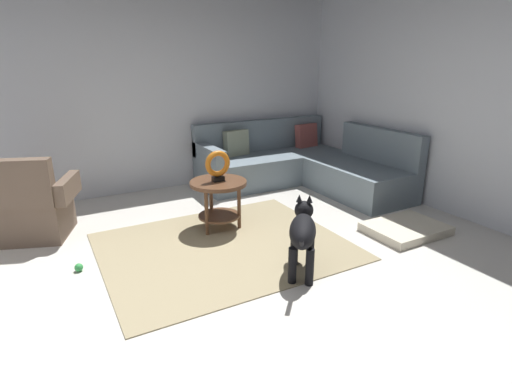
{
  "coord_description": "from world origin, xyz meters",
  "views": [
    {
      "loc": [
        -1.31,
        -2.59,
        1.75
      ],
      "look_at": [
        0.45,
        0.6,
        0.55
      ],
      "focal_mm": 28.2,
      "sensor_mm": 36.0,
      "label": 1
    }
  ],
  "objects_px": {
    "torus_sculpture": "(218,165)",
    "dog": "(303,232)",
    "side_table": "(219,192)",
    "armchair": "(33,208)",
    "dog_bed_mat": "(406,229)",
    "dog_toy_ball": "(79,267)",
    "sectional_couch": "(301,166)"
  },
  "relations": [
    {
      "from": "side_table",
      "to": "torus_sculpture",
      "type": "bearing_deg",
      "value": 180.0
    },
    {
      "from": "dog_bed_mat",
      "to": "dog_toy_ball",
      "type": "bearing_deg",
      "value": 165.8
    },
    {
      "from": "armchair",
      "to": "dog_bed_mat",
      "type": "distance_m",
      "value": 3.86
    },
    {
      "from": "side_table",
      "to": "dog_toy_ball",
      "type": "xyz_separation_m",
      "value": [
        -1.45,
        -0.27,
        -0.38
      ]
    },
    {
      "from": "sectional_couch",
      "to": "torus_sculpture",
      "type": "bearing_deg",
      "value": -152.51
    },
    {
      "from": "torus_sculpture",
      "to": "dog_toy_ball",
      "type": "height_order",
      "value": "torus_sculpture"
    },
    {
      "from": "dog_bed_mat",
      "to": "sectional_couch",
      "type": "bearing_deg",
      "value": 89.84
    },
    {
      "from": "dog",
      "to": "sectional_couch",
      "type": "bearing_deg",
      "value": 92.01
    },
    {
      "from": "dog_toy_ball",
      "to": "side_table",
      "type": "bearing_deg",
      "value": 10.43
    },
    {
      "from": "side_table",
      "to": "sectional_couch",
      "type": "bearing_deg",
      "value": 27.49
    },
    {
      "from": "dog_bed_mat",
      "to": "torus_sculpture",
      "type": "bearing_deg",
      "value": 147.78
    },
    {
      "from": "armchair",
      "to": "dog",
      "type": "relative_size",
      "value": 1.35
    },
    {
      "from": "side_table",
      "to": "dog_bed_mat",
      "type": "xyz_separation_m",
      "value": [
        1.69,
        -1.06,
        -0.37
      ]
    },
    {
      "from": "dog",
      "to": "armchair",
      "type": "bearing_deg",
      "value": 173.07
    },
    {
      "from": "armchair",
      "to": "side_table",
      "type": "height_order",
      "value": "armchair"
    },
    {
      "from": "sectional_couch",
      "to": "dog",
      "type": "relative_size",
      "value": 3.17
    },
    {
      "from": "side_table",
      "to": "dog_toy_ball",
      "type": "height_order",
      "value": "side_table"
    },
    {
      "from": "side_table",
      "to": "dog",
      "type": "xyz_separation_m",
      "value": [
        0.23,
        -1.21,
        -0.04
      ]
    },
    {
      "from": "dog",
      "to": "dog_toy_ball",
      "type": "relative_size",
      "value": 9.86
    },
    {
      "from": "dog",
      "to": "dog_toy_ball",
      "type": "distance_m",
      "value": 1.96
    },
    {
      "from": "torus_sculpture",
      "to": "dog",
      "type": "xyz_separation_m",
      "value": [
        0.23,
        -1.21,
        -0.33
      ]
    },
    {
      "from": "torus_sculpture",
      "to": "dog_toy_ball",
      "type": "relative_size",
      "value": 4.53
    },
    {
      "from": "sectional_couch",
      "to": "dog_bed_mat",
      "type": "xyz_separation_m",
      "value": [
        -0.01,
        -1.94,
        -0.24
      ]
    },
    {
      "from": "armchair",
      "to": "dog_toy_ball",
      "type": "xyz_separation_m",
      "value": [
        0.29,
        -0.96,
        -0.29
      ]
    },
    {
      "from": "sectional_couch",
      "to": "side_table",
      "type": "bearing_deg",
      "value": -152.51
    },
    {
      "from": "torus_sculpture",
      "to": "dog_bed_mat",
      "type": "relative_size",
      "value": 0.41
    },
    {
      "from": "armchair",
      "to": "side_table",
      "type": "xyz_separation_m",
      "value": [
        1.75,
        -0.69,
        0.09
      ]
    },
    {
      "from": "sectional_couch",
      "to": "dog_toy_ball",
      "type": "bearing_deg",
      "value": -159.96
    },
    {
      "from": "dog_bed_mat",
      "to": "dog_toy_ball",
      "type": "xyz_separation_m",
      "value": [
        -3.14,
        0.79,
        -0.01
      ]
    },
    {
      "from": "side_table",
      "to": "dog",
      "type": "height_order",
      "value": "dog"
    },
    {
      "from": "sectional_couch",
      "to": "dog_bed_mat",
      "type": "bearing_deg",
      "value": -90.16
    },
    {
      "from": "dog_bed_mat",
      "to": "dog",
      "type": "bearing_deg",
      "value": -174.14
    }
  ]
}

